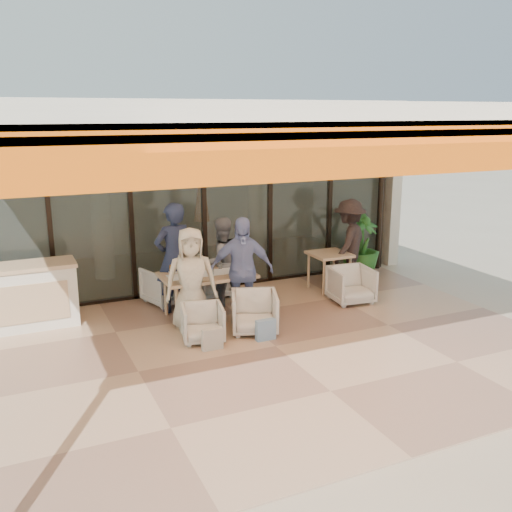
{
  "coord_description": "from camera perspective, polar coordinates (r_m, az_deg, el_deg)",
  "views": [
    {
      "loc": [
        -3.43,
        -6.85,
        3.33
      ],
      "look_at": [
        0.1,
        0.9,
        1.15
      ],
      "focal_mm": 40.0,
      "sensor_mm": 36.0,
      "label": 1
    }
  ],
  "objects": [
    {
      "name": "interior_block",
      "position": [
        12.69,
        -8.8,
        9.22
      ],
      "size": [
        9.05,
        3.62,
        3.52
      ],
      "color": "silver",
      "rests_on": "ground"
    },
    {
      "name": "ground",
      "position": [
        8.35,
        1.96,
        -9.15
      ],
      "size": [
        70.0,
        70.0,
        0.0
      ],
      "primitive_type": "plane",
      "color": "#C6B293",
      "rests_on": "ground"
    },
    {
      "name": "chair_far_left",
      "position": [
        10.2,
        -8.9,
        -2.7
      ],
      "size": [
        0.88,
        0.85,
        0.74
      ],
      "primitive_type": "imported",
      "rotation": [
        0.0,
        0.0,
        3.44
      ],
      "color": "silver",
      "rests_on": "ground"
    },
    {
      "name": "chair_near_left",
      "position": [
        8.5,
        -5.35,
        -6.54
      ],
      "size": [
        0.7,
        0.67,
        0.61
      ],
      "primitive_type": "imported",
      "rotation": [
        0.0,
        0.0,
        -0.21
      ],
      "color": "silver",
      "rests_on": "ground"
    },
    {
      "name": "chair_near_right",
      "position": [
        8.77,
        -0.15,
        -5.47
      ],
      "size": [
        0.87,
        0.84,
        0.71
      ],
      "primitive_type": "imported",
      "rotation": [
        0.0,
        0.0,
        -0.36
      ],
      "color": "silver",
      "rests_on": "ground"
    },
    {
      "name": "potted_palm",
      "position": [
        11.73,
        10.44,
        1.07
      ],
      "size": [
        1.03,
        1.03,
        1.36
      ],
      "primitive_type": "imported",
      "rotation": [
        0.0,
        0.0,
        0.48
      ],
      "color": "#1E5919",
      "rests_on": "ground"
    },
    {
      "name": "terrace_floor",
      "position": [
        8.35,
        1.96,
        -9.12
      ],
      "size": [
        8.0,
        6.0,
        0.01
      ],
      "primitive_type": "cube",
      "color": "tan",
      "rests_on": "ground"
    },
    {
      "name": "chair_far_right",
      "position": [
        10.45,
        -4.46,
        -2.39
      ],
      "size": [
        0.69,
        0.65,
        0.65
      ],
      "primitive_type": "imported",
      "rotation": [
        0.0,
        0.0,
        3.24
      ],
      "color": "silver",
      "rests_on": "ground"
    },
    {
      "name": "terrace_structure",
      "position": [
        7.42,
        3.12,
        13.73
      ],
      "size": [
        8.0,
        6.0,
        3.4
      ],
      "color": "silver",
      "rests_on": "ground"
    },
    {
      "name": "diner_cream",
      "position": [
        8.78,
        -6.51,
        -2.38
      ],
      "size": [
        0.88,
        0.67,
        1.63
      ],
      "primitive_type": "imported",
      "rotation": [
        0.0,
        0.0,
        -0.21
      ],
      "color": "beige",
      "rests_on": "ground"
    },
    {
      "name": "diner_navy",
      "position": [
        9.58,
        -8.22,
        -0.24
      ],
      "size": [
        0.76,
        0.57,
        1.88
      ],
      "primitive_type": "imported",
      "rotation": [
        0.0,
        0.0,
        3.33
      ],
      "color": "#1C253D",
      "rests_on": "ground"
    },
    {
      "name": "side_chair",
      "position": [
        10.24,
        9.5,
        -2.72
      ],
      "size": [
        0.76,
        0.72,
        0.71
      ],
      "primitive_type": "imported",
      "rotation": [
        0.0,
        0.0,
        -0.11
      ],
      "color": "silver",
      "rests_on": "ground"
    },
    {
      "name": "diner_grey",
      "position": [
        9.88,
        -3.51,
        -0.6
      ],
      "size": [
        0.81,
        0.66,
        1.57
      ],
      "primitive_type": "imported",
      "rotation": [
        0.0,
        0.0,
        3.23
      ],
      "color": "slate",
      "rests_on": "ground"
    },
    {
      "name": "side_table",
      "position": [
        10.77,
        7.35,
        -0.24
      ],
      "size": [
        0.7,
        0.7,
        0.74
      ],
      "color": "tan",
      "rests_on": "ground"
    },
    {
      "name": "diner_periwinkle",
      "position": [
        9.05,
        -1.46,
        -1.44
      ],
      "size": [
        1.09,
        0.7,
        1.73
      ],
      "primitive_type": "imported",
      "rotation": [
        0.0,
        0.0,
        -0.3
      ],
      "color": "#738ABF",
      "rests_on": "ground"
    },
    {
      "name": "tote_bag_blue",
      "position": [
        8.5,
        0.97,
        -7.47
      ],
      "size": [
        0.3,
        0.1,
        0.34
      ],
      "primitive_type": "cube",
      "color": "#99BFD8",
      "rests_on": "ground"
    },
    {
      "name": "host_counter",
      "position": [
        9.56,
        -22.93,
        -3.83
      ],
      "size": [
        1.85,
        0.65,
        1.04
      ],
      "color": "silver",
      "rests_on": "ground"
    },
    {
      "name": "glass_storefront",
      "position": [
        10.57,
        -5.24,
        4.88
      ],
      "size": [
        8.08,
        0.1,
        3.2
      ],
      "color": "#9EADA3",
      "rests_on": "ground"
    },
    {
      "name": "tote_bag_cream",
      "position": [
        8.2,
        -4.4,
        -8.36
      ],
      "size": [
        0.3,
        0.1,
        0.34
      ],
      "primitive_type": "cube",
      "color": "silver",
      "rests_on": "ground"
    },
    {
      "name": "standing_woman",
      "position": [
        11.08,
        9.28,
        1.26
      ],
      "size": [
        1.27,
        1.17,
        1.71
      ],
      "primitive_type": "imported",
      "rotation": [
        0.0,
        0.0,
        3.78
      ],
      "color": "black",
      "rests_on": "ground"
    },
    {
      "name": "dining_table",
      "position": [
        9.36,
        -4.97,
        -2.1
      ],
      "size": [
        1.5,
        0.9,
        0.93
      ],
      "color": "tan",
      "rests_on": "ground"
    }
  ]
}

